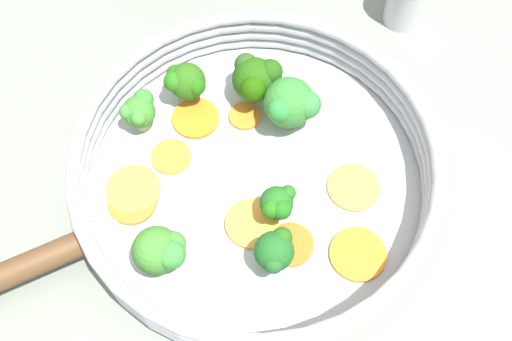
{
  "coord_description": "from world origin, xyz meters",
  "views": [
    {
      "loc": [
        0.1,
        0.22,
        0.49
      ],
      "look_at": [
        0.0,
        0.0,
        0.03
      ],
      "focal_mm": 42.0,
      "sensor_mm": 36.0,
      "label": 1
    }
  ],
  "objects_px": {
    "carrot_slice_0": "(289,245)",
    "carrot_slice_7": "(245,116)",
    "carrot_slice_5": "(132,202)",
    "broccoli_floret_1": "(186,82)",
    "skillet": "(256,183)",
    "carrot_slice_1": "(252,223)",
    "broccoli_floret_6": "(291,104)",
    "carrot_slice_4": "(171,157)",
    "broccoli_floret_3": "(275,251)",
    "carrot_slice_6": "(196,118)",
    "broccoli_floret_2": "(278,204)",
    "broccoli_floret_5": "(139,111)",
    "broccoli_floret_0": "(161,251)",
    "carrot_slice_8": "(133,189)",
    "broccoli_floret_4": "(255,78)",
    "carrot_slice_2": "(358,254)",
    "carrot_slice_3": "(353,187)"
  },
  "relations": [
    {
      "from": "broccoli_floret_0",
      "to": "broccoli_floret_5",
      "type": "xyz_separation_m",
      "value": [
        -0.03,
        -0.14,
        -0.01
      ]
    },
    {
      "from": "carrot_slice_5",
      "to": "broccoli_floret_0",
      "type": "distance_m",
      "value": 0.07
    },
    {
      "from": "carrot_slice_8",
      "to": "broccoli_floret_6",
      "type": "xyz_separation_m",
      "value": [
        -0.15,
        -0.0,
        0.03
      ]
    },
    {
      "from": "skillet",
      "to": "carrot_slice_2",
      "type": "xyz_separation_m",
      "value": [
        -0.05,
        0.1,
        0.01
      ]
    },
    {
      "from": "carrot_slice_0",
      "to": "broccoli_floret_5",
      "type": "bearing_deg",
      "value": -66.87
    },
    {
      "from": "broccoli_floret_1",
      "to": "broccoli_floret_0",
      "type": "bearing_deg",
      "value": 61.54
    },
    {
      "from": "carrot_slice_8",
      "to": "broccoli_floret_1",
      "type": "height_order",
      "value": "broccoli_floret_1"
    },
    {
      "from": "broccoli_floret_3",
      "to": "broccoli_floret_2",
      "type": "bearing_deg",
      "value": -119.11
    },
    {
      "from": "broccoli_floret_3",
      "to": "skillet",
      "type": "bearing_deg",
      "value": -104.26
    },
    {
      "from": "carrot_slice_1",
      "to": "broccoli_floret_0",
      "type": "distance_m",
      "value": 0.08
    },
    {
      "from": "carrot_slice_4",
      "to": "broccoli_floret_3",
      "type": "height_order",
      "value": "broccoli_floret_3"
    },
    {
      "from": "carrot_slice_0",
      "to": "broccoli_floret_4",
      "type": "distance_m",
      "value": 0.16
    },
    {
      "from": "carrot_slice_6",
      "to": "carrot_slice_7",
      "type": "relative_size",
      "value": 1.46
    },
    {
      "from": "broccoli_floret_6",
      "to": "carrot_slice_6",
      "type": "bearing_deg",
      "value": -28.29
    },
    {
      "from": "broccoli_floret_0",
      "to": "carrot_slice_8",
      "type": "bearing_deg",
      "value": -88.64
    },
    {
      "from": "broccoli_floret_3",
      "to": "carrot_slice_0",
      "type": "bearing_deg",
      "value": -153.78
    },
    {
      "from": "carrot_slice_2",
      "to": "broccoli_floret_4",
      "type": "bearing_deg",
      "value": -86.34
    },
    {
      "from": "broccoli_floret_3",
      "to": "broccoli_floret_6",
      "type": "height_order",
      "value": "broccoli_floret_6"
    },
    {
      "from": "carrot_slice_2",
      "to": "carrot_slice_8",
      "type": "xyz_separation_m",
      "value": [
        0.15,
        -0.14,
        -0.0
      ]
    },
    {
      "from": "carrot_slice_0",
      "to": "carrot_slice_3",
      "type": "relative_size",
      "value": 0.84
    },
    {
      "from": "carrot_slice_0",
      "to": "carrot_slice_6",
      "type": "bearing_deg",
      "value": -81.08
    },
    {
      "from": "carrot_slice_4",
      "to": "carrot_slice_3",
      "type": "bearing_deg",
      "value": 144.46
    },
    {
      "from": "carrot_slice_0",
      "to": "broccoli_floret_6",
      "type": "bearing_deg",
      "value": -116.31
    },
    {
      "from": "carrot_slice_2",
      "to": "carrot_slice_7",
      "type": "height_order",
      "value": "same"
    },
    {
      "from": "carrot_slice_5",
      "to": "carrot_slice_4",
      "type": "bearing_deg",
      "value": -148.83
    },
    {
      "from": "broccoli_floret_0",
      "to": "broccoli_floret_2",
      "type": "relative_size",
      "value": 1.21
    },
    {
      "from": "broccoli_floret_4",
      "to": "broccoli_floret_5",
      "type": "distance_m",
      "value": 0.11
    },
    {
      "from": "carrot_slice_2",
      "to": "carrot_slice_8",
      "type": "relative_size",
      "value": 1.01
    },
    {
      "from": "carrot_slice_3",
      "to": "broccoli_floret_2",
      "type": "relative_size",
      "value": 1.13
    },
    {
      "from": "carrot_slice_0",
      "to": "carrot_slice_2",
      "type": "relative_size",
      "value": 0.82
    },
    {
      "from": "carrot_slice_1",
      "to": "carrot_slice_7",
      "type": "distance_m",
      "value": 0.11
    },
    {
      "from": "carrot_slice_1",
      "to": "carrot_slice_4",
      "type": "relative_size",
      "value": 1.27
    },
    {
      "from": "carrot_slice_3",
      "to": "broccoli_floret_2",
      "type": "xyz_separation_m",
      "value": [
        0.07,
        -0.0,
        0.03
      ]
    },
    {
      "from": "carrot_slice_5",
      "to": "broccoli_floret_1",
      "type": "bearing_deg",
      "value": -136.55
    },
    {
      "from": "carrot_slice_8",
      "to": "broccoli_floret_3",
      "type": "xyz_separation_m",
      "value": [
        -0.08,
        0.11,
        0.03
      ]
    },
    {
      "from": "carrot_slice_5",
      "to": "broccoli_floret_3",
      "type": "distance_m",
      "value": 0.14
    },
    {
      "from": "carrot_slice_0",
      "to": "carrot_slice_4",
      "type": "xyz_separation_m",
      "value": [
        0.06,
        -0.12,
        -0.0
      ]
    },
    {
      "from": "carrot_slice_4",
      "to": "carrot_slice_7",
      "type": "bearing_deg",
      "value": -171.5
    },
    {
      "from": "skillet",
      "to": "carrot_slice_7",
      "type": "distance_m",
      "value": 0.07
    },
    {
      "from": "carrot_slice_8",
      "to": "broccoli_floret_5",
      "type": "distance_m",
      "value": 0.07
    },
    {
      "from": "carrot_slice_3",
      "to": "broccoli_floret_4",
      "type": "relative_size",
      "value": 0.91
    },
    {
      "from": "skillet",
      "to": "carrot_slice_1",
      "type": "height_order",
      "value": "carrot_slice_1"
    },
    {
      "from": "carrot_slice_5",
      "to": "broccoli_floret_4",
      "type": "xyz_separation_m",
      "value": [
        -0.14,
        -0.05,
        0.03
      ]
    },
    {
      "from": "carrot_slice_2",
      "to": "broccoli_floret_4",
      "type": "height_order",
      "value": "broccoli_floret_4"
    },
    {
      "from": "carrot_slice_4",
      "to": "broccoli_floret_5",
      "type": "bearing_deg",
      "value": -75.6
    },
    {
      "from": "carrot_slice_5",
      "to": "broccoli_floret_6",
      "type": "relative_size",
      "value": 0.76
    },
    {
      "from": "carrot_slice_0",
      "to": "carrot_slice_8",
      "type": "height_order",
      "value": "same"
    },
    {
      "from": "broccoli_floret_2",
      "to": "broccoli_floret_6",
      "type": "bearing_deg",
      "value": -122.44
    },
    {
      "from": "carrot_slice_0",
      "to": "carrot_slice_7",
      "type": "xyz_separation_m",
      "value": [
        -0.02,
        -0.13,
        -0.0
      ]
    },
    {
      "from": "skillet",
      "to": "carrot_slice_0",
      "type": "relative_size",
      "value": 7.77
    }
  ]
}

